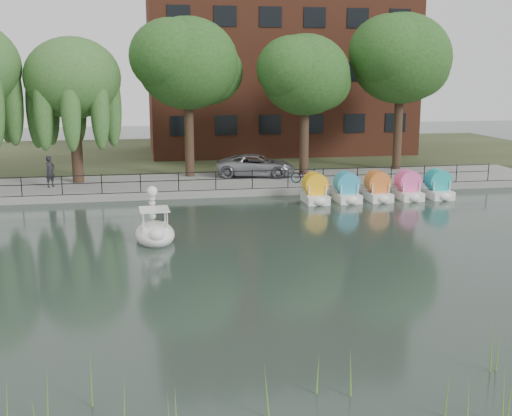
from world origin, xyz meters
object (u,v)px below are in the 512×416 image
object	(u,v)px
minivan	(256,164)
pedestrian	(50,169)
swan_boat	(155,230)
bicycle	(306,174)

from	to	relation	value
minivan	pedestrian	bearing A→B (deg)	111.88
minivan	swan_boat	size ratio (longest dim) A/B	2.10
pedestrian	minivan	bearing A→B (deg)	-42.18
swan_boat	minivan	bearing A→B (deg)	60.23
bicycle	pedestrian	size ratio (longest dim) A/B	0.87
minivan	swan_boat	world-z (taller)	swan_boat
bicycle	pedestrian	xyz separation A→B (m)	(-14.15, 1.30, 0.49)
minivan	swan_boat	xyz separation A→B (m)	(-6.48, -12.67, -0.70)
bicycle	pedestrian	bearing A→B (deg)	108.54
pedestrian	bicycle	bearing A→B (deg)	-55.13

